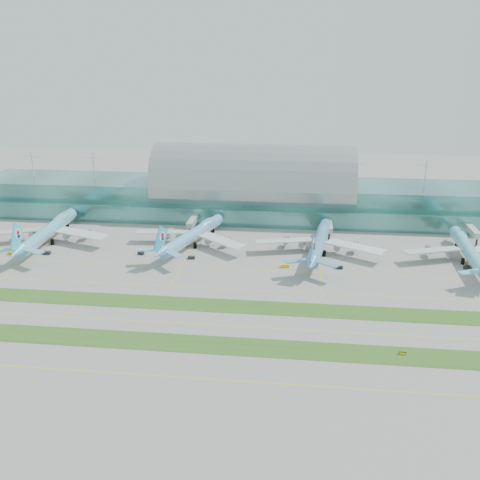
# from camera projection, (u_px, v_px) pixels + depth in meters

# --- Properties ---
(ground) EXTENTS (700.00, 700.00, 0.00)m
(ground) POSITION_uv_depth(u_px,v_px,m) (224.00, 308.00, 207.92)
(ground) COLOR gray
(ground) RESTS_ON ground
(terminal) EXTENTS (340.00, 69.10, 36.00)m
(terminal) POSITION_uv_depth(u_px,v_px,m) (254.00, 192.00, 323.98)
(terminal) COLOR #3D7A75
(terminal) RESTS_ON ground
(grass_strip_near) EXTENTS (420.00, 12.00, 0.08)m
(grass_strip_near) POSITION_uv_depth(u_px,v_px,m) (212.00, 345.00, 181.65)
(grass_strip_near) COLOR #2D591E
(grass_strip_near) RESTS_ON ground
(grass_strip_far) EXTENTS (420.00, 12.00, 0.08)m
(grass_strip_far) POSITION_uv_depth(u_px,v_px,m) (225.00, 306.00, 209.78)
(grass_strip_far) COLOR #2D591E
(grass_strip_far) RESTS_ON ground
(taxiline_a) EXTENTS (420.00, 0.35, 0.01)m
(taxiline_a) POSITION_uv_depth(u_px,v_px,m) (202.00, 379.00, 162.91)
(taxiline_a) COLOR yellow
(taxiline_a) RESTS_ON ground
(taxiline_b) EXTENTS (420.00, 0.35, 0.01)m
(taxiline_b) POSITION_uv_depth(u_px,v_px,m) (219.00, 325.00, 194.79)
(taxiline_b) COLOR yellow
(taxiline_b) RESTS_ON ground
(taxiline_c) EXTENTS (420.00, 0.35, 0.01)m
(taxiline_c) POSITION_uv_depth(u_px,v_px,m) (230.00, 289.00, 224.80)
(taxiline_c) COLOR yellow
(taxiline_c) RESTS_ON ground
(taxiline_d) EXTENTS (420.00, 0.35, 0.01)m
(taxiline_d) POSITION_uv_depth(u_px,v_px,m) (236.00, 269.00, 245.42)
(taxiline_d) COLOR yellow
(taxiline_d) RESTS_ON ground
(airliner_a) EXTENTS (67.80, 76.95, 21.19)m
(airliner_a) POSITION_uv_depth(u_px,v_px,m) (49.00, 230.00, 279.12)
(airliner_a) COLOR #5FB3D3
(airliner_a) RESTS_ON ground
(airliner_b) EXTENTS (60.21, 69.81, 19.67)m
(airliner_b) POSITION_uv_depth(u_px,v_px,m) (194.00, 234.00, 274.64)
(airliner_b) COLOR #6AB0E9
(airliner_b) RESTS_ON ground
(airliner_c) EXTENTS (63.82, 73.00, 20.11)m
(airliner_c) POSITION_uv_depth(u_px,v_px,m) (320.00, 241.00, 263.78)
(airliner_c) COLOR #5A93C7
(airliner_c) RESTS_ON ground
(airliner_d) EXTENTS (62.29, 70.72, 19.47)m
(airliner_d) POSITION_uv_depth(u_px,v_px,m) (468.00, 249.00, 252.81)
(airliner_d) COLOR #65C2DF
(airliner_d) RESTS_ON ground
(gse_a) EXTENTS (3.61, 2.21, 1.42)m
(gse_a) POSITION_uv_depth(u_px,v_px,m) (12.00, 253.00, 263.20)
(gse_a) COLOR #C5A20B
(gse_a) RESTS_ON ground
(gse_b) EXTENTS (3.78, 2.00, 1.56)m
(gse_b) POSITION_uv_depth(u_px,v_px,m) (47.00, 253.00, 263.37)
(gse_b) COLOR black
(gse_b) RESTS_ON ground
(gse_c) EXTENTS (3.46, 2.46, 1.41)m
(gse_c) POSITION_uv_depth(u_px,v_px,m) (141.00, 253.00, 263.12)
(gse_c) COLOR black
(gse_c) RESTS_ON ground
(gse_d) EXTENTS (3.60, 2.14, 1.29)m
(gse_d) POSITION_uv_depth(u_px,v_px,m) (191.00, 257.00, 257.71)
(gse_d) COLOR black
(gse_d) RESTS_ON ground
(gse_e) EXTENTS (3.90, 2.43, 1.52)m
(gse_e) POSITION_uv_depth(u_px,v_px,m) (285.00, 266.00, 247.55)
(gse_e) COLOR yellow
(gse_e) RESTS_ON ground
(gse_f) EXTENTS (3.56, 2.21, 1.39)m
(gse_f) POSITION_uv_depth(u_px,v_px,m) (339.00, 267.00, 245.84)
(gse_f) COLOR black
(gse_f) RESTS_ON ground
(gse_g) EXTENTS (4.30, 2.94, 1.67)m
(gse_g) POSITION_uv_depth(u_px,v_px,m) (468.00, 267.00, 245.41)
(gse_g) COLOR black
(gse_g) RESTS_ON ground
(taxiway_sign_east) EXTENTS (2.46, 0.53, 1.04)m
(taxiway_sign_east) POSITION_uv_depth(u_px,v_px,m) (402.00, 353.00, 175.63)
(taxiway_sign_east) COLOR black
(taxiway_sign_east) RESTS_ON ground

